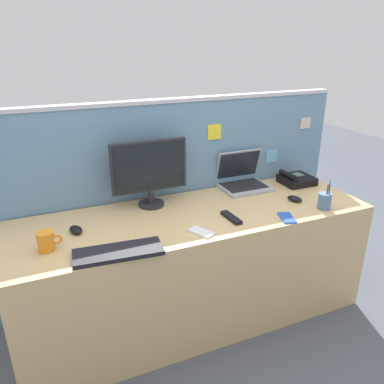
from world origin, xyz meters
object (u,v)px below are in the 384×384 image
keyboard_main (118,252)px  coffee_mug (46,241)px  laptop (242,179)px  desktop_monitor (149,170)px  pen_cup (325,201)px  cell_phone_blue_case (287,218)px  computer_mouse_right_hand (295,199)px  tv_remote (231,217)px  cell_phone_white_slab (201,232)px  desk_phone (296,179)px  computer_mouse_left_hand (76,230)px

keyboard_main → coffee_mug: bearing=156.0°
laptop → keyboard_main: 1.14m
desktop_monitor → keyboard_main: bearing=-122.6°
pen_cup → cell_phone_blue_case: pen_cup is taller
coffee_mug → keyboard_main: bearing=-29.1°
computer_mouse_right_hand → pen_cup: 0.19m
tv_remote → desktop_monitor: bearing=130.3°
laptop → cell_phone_blue_case: (-0.01, -0.54, -0.06)m
desktop_monitor → cell_phone_white_slab: bearing=-73.5°
desk_phone → pen_cup: pen_cup is taller
computer_mouse_right_hand → cell_phone_white_slab: computer_mouse_right_hand is taller
keyboard_main → computer_mouse_right_hand: 1.19m
pen_cup → coffee_mug: pen_cup is taller
desktop_monitor → coffee_mug: desktop_monitor is taller
desk_phone → cell_phone_white_slab: size_ratio=1.54×
laptop → cell_phone_blue_case: 0.55m
desktop_monitor → tv_remote: (0.36, -0.37, -0.22)m
computer_mouse_left_hand → pen_cup: size_ratio=0.55×
desktop_monitor → cell_phone_white_slab: desktop_monitor is taller
computer_mouse_right_hand → cell_phone_blue_case: (-0.20, -0.19, -0.01)m
desk_phone → pen_cup: 0.43m
cell_phone_blue_case → coffee_mug: (-1.29, 0.17, 0.04)m
pen_cup → computer_mouse_left_hand: bearing=169.1°
computer_mouse_right_hand → laptop: bearing=94.8°
desktop_monitor → laptop: 0.70m
cell_phone_white_slab → desktop_monitor: bearing=78.6°
desk_phone → coffee_mug: 1.71m
keyboard_main → tv_remote: (0.68, 0.12, -0.00)m
desktop_monitor → coffee_mug: size_ratio=3.90×
computer_mouse_left_hand → coffee_mug: (-0.15, -0.13, 0.03)m
desk_phone → coffee_mug: size_ratio=1.81×
pen_cup → cell_phone_blue_case: bearing=-174.7°
laptop → cell_phone_blue_case: laptop is taller
laptop → pen_cup: size_ratio=1.81×
computer_mouse_right_hand → desk_phone: bearing=29.1°
laptop → computer_mouse_left_hand: (-1.15, -0.24, -0.04)m
cell_phone_white_slab → computer_mouse_left_hand: bearing=128.6°
cell_phone_blue_case → tv_remote: bearing=176.0°
laptop → desk_phone: 0.40m
computer_mouse_left_hand → coffee_mug: size_ratio=0.84×
computer_mouse_left_hand → pen_cup: pen_cup is taller
coffee_mug → computer_mouse_left_hand: bearing=41.1°
desktop_monitor → cell_phone_blue_case: 0.86m
computer_mouse_right_hand → tv_remote: computer_mouse_right_hand is taller
tv_remote → pen_cup: bearing=-12.5°
keyboard_main → coffee_mug: 0.36m
desktop_monitor → cell_phone_blue_case: bearing=-36.8°
computer_mouse_left_hand → cell_phone_white_slab: (0.61, -0.27, -0.01)m
computer_mouse_left_hand → pen_cup: bearing=-23.9°
cell_phone_blue_case → cell_phone_white_slab: size_ratio=0.99×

